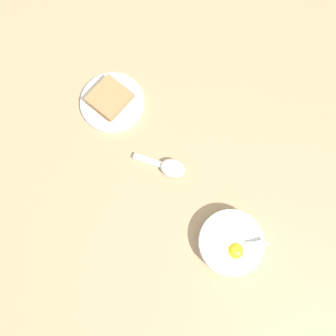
{
  "coord_description": "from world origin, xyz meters",
  "views": [
    {
      "loc": [
        0.06,
        -0.16,
        0.84
      ],
      "look_at": [
        0.04,
        0.03,
        0.02
      ],
      "focal_mm": 35.0,
      "sensor_mm": 36.0,
      "label": 1
    }
  ],
  "objects_px": {
    "egg_bowl": "(231,243)",
    "toast_plate": "(112,102)",
    "soup_spoon": "(169,167)",
    "toast_sandwich": "(110,98)"
  },
  "relations": [
    {
      "from": "egg_bowl",
      "to": "toast_plate",
      "type": "xyz_separation_m",
      "value": [
        -0.34,
        0.35,
        -0.02
      ]
    },
    {
      "from": "toast_plate",
      "to": "soup_spoon",
      "type": "relative_size",
      "value": 1.19
    },
    {
      "from": "soup_spoon",
      "to": "toast_plate",
      "type": "bearing_deg",
      "value": 135.09
    },
    {
      "from": "egg_bowl",
      "to": "soup_spoon",
      "type": "bearing_deg",
      "value": 132.84
    },
    {
      "from": "egg_bowl",
      "to": "toast_plate",
      "type": "distance_m",
      "value": 0.48
    },
    {
      "from": "toast_sandwich",
      "to": "soup_spoon",
      "type": "distance_m",
      "value": 0.24
    },
    {
      "from": "egg_bowl",
      "to": "soup_spoon",
      "type": "relative_size",
      "value": 1.1
    },
    {
      "from": "toast_plate",
      "to": "soup_spoon",
      "type": "height_order",
      "value": "soup_spoon"
    },
    {
      "from": "toast_plate",
      "to": "soup_spoon",
      "type": "bearing_deg",
      "value": -44.91
    },
    {
      "from": "egg_bowl",
      "to": "toast_sandwich",
      "type": "distance_m",
      "value": 0.49
    }
  ]
}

